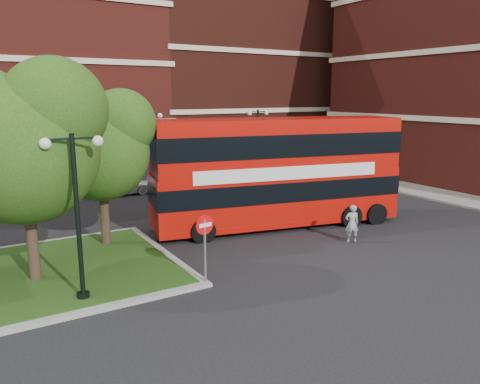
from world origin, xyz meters
TOP-DOWN VIEW (x-y plane):
  - ground at (0.00, 0.00)m, footprint 120.00×120.00m
  - pavement_far at (0.00, 16.50)m, footprint 44.00×3.00m
  - pavement_side at (16.50, 2.00)m, footprint 3.00×28.00m
  - terrace_far_right at (14.00, 24.00)m, footprint 18.00×12.00m
  - tree_island_west at (-6.60, 2.58)m, footprint 5.40×4.71m
  - tree_island_east at (-3.58, 5.06)m, footprint 4.46×3.90m
  - lamp_island at (-5.50, 0.20)m, footprint 1.72×0.36m
  - lamp_far_left at (2.00, 14.50)m, footprint 1.72×0.36m
  - lamp_far_right at (10.00, 14.50)m, footprint 1.72×0.36m
  - bus at (4.21, 4.00)m, footprint 11.76×4.87m
  - woman at (5.43, 0.33)m, footprint 0.69×0.59m
  - car_silver at (-0.08, 14.50)m, footprint 3.91×1.64m
  - car_white at (9.85, 16.00)m, footprint 4.02×1.86m
  - no_entry_sign at (-1.80, -0.50)m, footprint 0.64×0.13m

SIDE VIEW (x-z plane):
  - ground at x=0.00m, z-range 0.00..0.00m
  - pavement_far at x=0.00m, z-range 0.00..0.12m
  - pavement_side at x=16.50m, z-range 0.00..0.12m
  - car_white at x=9.85m, z-range 0.00..1.28m
  - car_silver at x=-0.08m, z-range 0.00..1.32m
  - woman at x=5.43m, z-range 0.00..1.60m
  - no_entry_sign at x=-1.80m, z-range 0.50..2.82m
  - lamp_island at x=-5.50m, z-range 0.33..5.33m
  - lamp_far_left at x=2.00m, z-range 0.33..5.33m
  - lamp_far_right at x=10.00m, z-range 0.33..5.33m
  - bus at x=4.21m, z-range 0.68..5.06m
  - tree_island_east at x=-3.58m, z-range 1.10..7.39m
  - tree_island_west at x=-6.60m, z-range 1.19..8.40m
  - terrace_far_right at x=14.00m, z-range 0.00..16.00m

